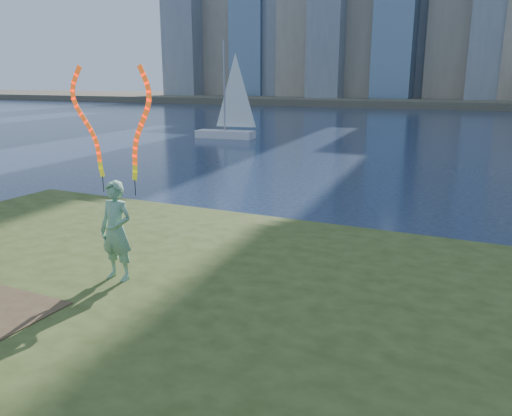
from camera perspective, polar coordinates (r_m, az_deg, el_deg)
The scene contains 5 objects.
ground at distance 10.26m, azimuth -10.52°, elevation -11.64°, with size 320.00×320.00×0.00m, color #1A2741.
grassy_knoll at distance 8.58m, azimuth -19.88°, elevation -15.27°, with size 20.00×18.00×0.80m.
far_shore at distance 102.62m, azimuth 22.60°, elevation 11.19°, with size 320.00×40.00×1.20m, color #514C3C.
woman_with_ribbons at distance 9.53m, azimuth -15.73°, elevation 0.08°, with size 2.16×0.46×4.24m.
sailboat at distance 39.66m, azimuth -3.23°, elevation 9.79°, with size 4.94×1.96×7.42m.
Camera 1 is at (5.52, -7.40, 4.47)m, focal length 35.00 mm.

